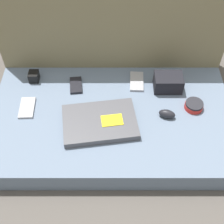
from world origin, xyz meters
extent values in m
plane|color=#4C4742|center=(0.00, 0.00, 0.00)|extent=(8.00, 8.00, 0.00)
cube|color=slate|center=(0.00, 0.00, 0.05)|extent=(1.07, 0.61, 0.10)
cube|color=#756B4C|center=(0.00, 0.41, 0.28)|extent=(1.07, 0.20, 0.55)
cube|color=#47474C|center=(-0.05, -0.05, 0.12)|extent=(0.34, 0.25, 0.03)
cube|color=yellow|center=(0.00, -0.05, 0.14)|extent=(0.10, 0.07, 0.00)
ellipsoid|color=black|center=(0.24, -0.01, 0.12)|extent=(0.08, 0.05, 0.04)
cylinder|color=red|center=(0.36, 0.04, 0.12)|extent=(0.08, 0.08, 0.02)
cylinder|color=#232328|center=(0.36, 0.04, 0.13)|extent=(0.08, 0.08, 0.01)
cube|color=black|center=(-0.17, 0.18, 0.11)|extent=(0.07, 0.11, 0.01)
cube|color=#99999E|center=(-0.38, 0.04, 0.11)|extent=(0.07, 0.12, 0.01)
cube|color=#99999E|center=(0.12, 0.20, 0.11)|extent=(0.07, 0.13, 0.01)
cube|color=black|center=(0.26, 0.16, 0.14)|extent=(0.13, 0.09, 0.08)
cube|color=black|center=(-0.37, 0.22, 0.13)|extent=(0.05, 0.05, 0.05)
camera|label=1|loc=(0.00, -0.87, 1.17)|focal=50.00mm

